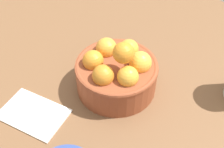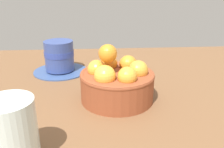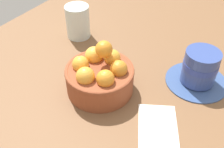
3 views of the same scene
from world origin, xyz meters
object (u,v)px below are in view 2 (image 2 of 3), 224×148
object	(u,v)px
folded_napkin	(123,71)
coffee_cup	(59,58)
terracotta_bowl	(117,81)
water_glass	(12,133)

from	to	relation	value
folded_napkin	coffee_cup	bearing A→B (deg)	-6.68
coffee_cup	folded_napkin	bearing A→B (deg)	173.32
terracotta_bowl	coffee_cup	xyz separation A→B (cm)	(13.92, -17.79, -0.20)
terracotta_bowl	water_glass	distance (cm)	23.46
coffee_cup	water_glass	size ratio (longest dim) A/B	1.55
coffee_cup	folded_napkin	xyz separation A→B (cm)	(-17.09, 2.00, -3.57)
terracotta_bowl	folded_napkin	xyz separation A→B (cm)	(-3.17, -15.79, -3.77)
coffee_cup	folded_napkin	size ratio (longest dim) A/B	1.25
terracotta_bowl	coffee_cup	bearing A→B (deg)	-51.95
water_glass	coffee_cup	bearing A→B (deg)	-92.20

